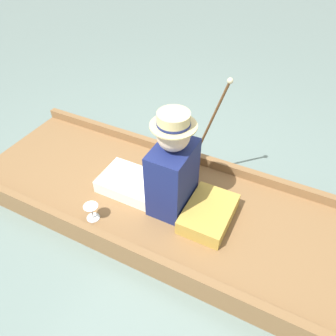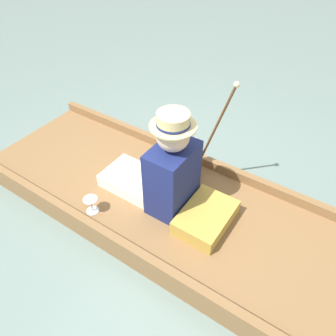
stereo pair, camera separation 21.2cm
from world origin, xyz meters
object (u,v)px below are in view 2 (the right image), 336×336
Objects in this scene: walking_cane at (218,123)px; teddy_bear at (191,160)px; wine_glass at (91,202)px; seated_person at (164,171)px.

teddy_bear is at bearing 128.13° from walking_cane.
wine_glass is at bearing 147.71° from walking_cane.
seated_person is 2.26× the size of teddy_bear.
walking_cane is at bearing -27.44° from seated_person.
walking_cane is at bearing -32.29° from wine_glass.
teddy_bear is (0.37, -0.02, -0.14)m from seated_person.
wine_glass is 0.15× the size of walking_cane.
teddy_bear is 0.40m from walking_cane.
teddy_bear is at bearing -11.52° from seated_person.
walking_cane reaches higher than seated_person.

